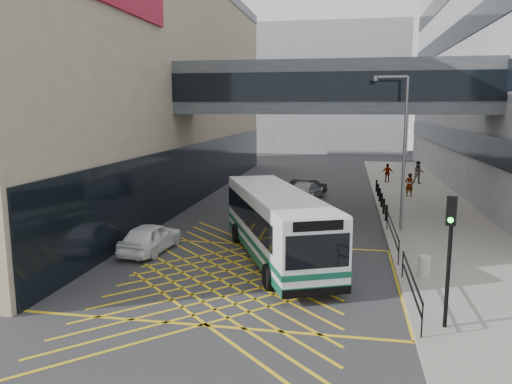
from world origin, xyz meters
The scene contains 18 objects.
ground centered at (0.00, 0.00, 0.00)m, with size 120.00×120.00×0.00m, color #333335.
building_whsmith centered at (-17.98, 16.00, 8.00)m, with size 24.17×42.00×16.00m.
building_far centered at (-2.00, 60.00, 9.00)m, with size 28.00×16.00×18.00m, color gray.
skybridge centered at (3.00, 12.00, 7.50)m, with size 20.00×4.10×3.00m.
pavement centered at (9.00, 15.00, 0.08)m, with size 6.00×54.00×0.16m, color gray.
box_junction centered at (0.00, 0.00, 0.00)m, with size 12.00×9.00×0.01m.
bus centered at (1.14, 2.46, 1.56)m, with size 6.22×10.50×2.91m.
car_white centered at (-4.50, 2.48, 0.67)m, with size 1.73×4.22×1.34m, color white.
car_dark centered at (1.22, 17.39, 0.69)m, with size 1.71×4.38×1.37m, color black.
car_silver centered at (1.26, 16.44, 0.70)m, with size 1.89×4.48×1.39m, color #919499.
traffic_light centered at (6.88, -3.77, 2.66)m, with size 0.30×0.46×3.84m.
street_lamp centered at (6.65, 7.98, 4.58)m, with size 1.76×0.28×7.77m.
litter_bin centered at (6.96, 0.75, 0.56)m, with size 0.46×0.46×0.79m, color #ADA89E.
kerb_railings centered at (6.15, 1.78, 0.88)m, with size 0.05×12.54×1.00m.
bollards centered at (6.25, 15.00, 0.61)m, with size 0.14×10.14×0.90m.
pedestrian_a centered at (8.40, 18.33, 0.98)m, with size 0.66×0.47×1.65m, color gray.
pedestrian_b centered at (9.86, 24.73, 1.09)m, with size 0.91×0.53×1.86m, color gray.
pedestrian_c centered at (7.42, 25.17, 0.94)m, with size 0.92×0.44×1.56m, color gray.
Camera 1 is at (4.00, -17.88, 6.36)m, focal length 35.00 mm.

